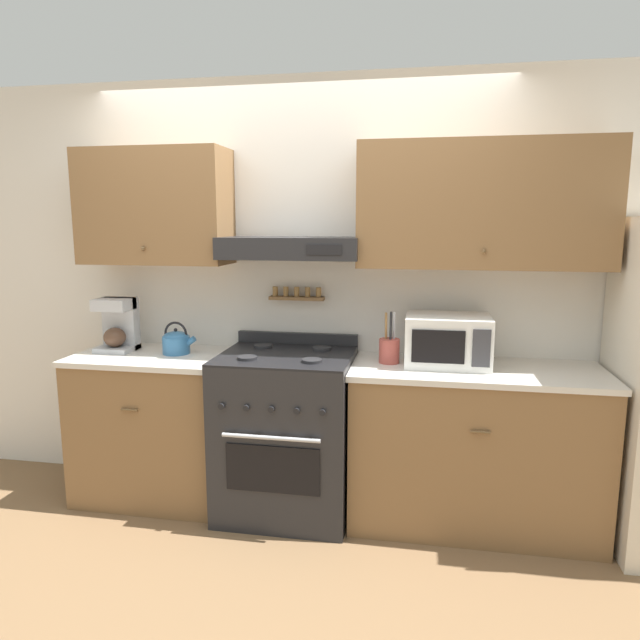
# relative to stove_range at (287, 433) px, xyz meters

# --- Properties ---
(ground_plane) EXTENTS (16.00, 16.00, 0.00)m
(ground_plane) POSITION_rel_stove_range_xyz_m (-0.00, -0.28, -0.48)
(ground_plane) COLOR brown
(wall_back) EXTENTS (5.20, 0.46, 2.55)m
(wall_back) POSITION_rel_stove_range_xyz_m (0.10, 0.30, 0.96)
(wall_back) COLOR silver
(wall_back) RESTS_ON ground_plane
(counter_left) EXTENTS (0.92, 0.62, 0.91)m
(counter_left) POSITION_rel_stove_range_xyz_m (-0.84, 0.04, -0.02)
(counter_left) COLOR brown
(counter_left) RESTS_ON ground_plane
(counter_right) EXTENTS (1.37, 0.62, 0.91)m
(counter_right) POSITION_rel_stove_range_xyz_m (1.07, 0.04, -0.02)
(counter_right) COLOR brown
(counter_right) RESTS_ON ground_plane
(stove_range) EXTENTS (0.76, 0.68, 1.02)m
(stove_range) POSITION_rel_stove_range_xyz_m (0.00, 0.00, 0.00)
(stove_range) COLOR #232326
(stove_range) RESTS_ON ground_plane
(tea_kettle) EXTENTS (0.21, 0.16, 0.20)m
(tea_kettle) POSITION_rel_stove_range_xyz_m (-0.70, 0.07, 0.50)
(tea_kettle) COLOR teal
(tea_kettle) RESTS_ON counter_left
(coffee_maker) EXTENTS (0.21, 0.21, 0.33)m
(coffee_maker) POSITION_rel_stove_range_xyz_m (-1.09, 0.10, 0.59)
(coffee_maker) COLOR #ADAFB5
(coffee_maker) RESTS_ON counter_left
(microwave) EXTENTS (0.46, 0.37, 0.28)m
(microwave) POSITION_rel_stove_range_xyz_m (0.90, 0.09, 0.57)
(microwave) COLOR white
(microwave) RESTS_ON counter_right
(utensil_crock) EXTENTS (0.12, 0.12, 0.29)m
(utensil_crock) POSITION_rel_stove_range_xyz_m (0.58, 0.07, 0.51)
(utensil_crock) COLOR #B24C42
(utensil_crock) RESTS_ON counter_right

